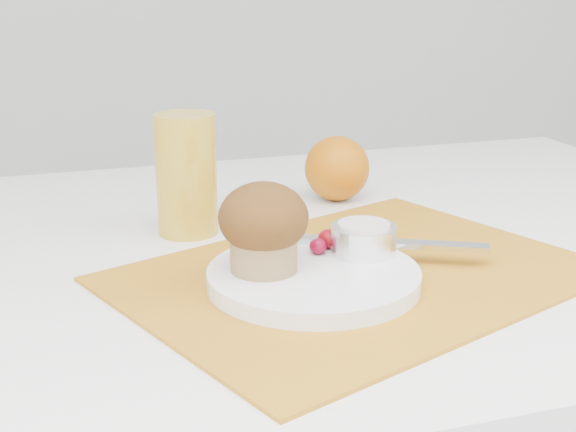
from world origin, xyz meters
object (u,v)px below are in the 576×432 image
object	(u,v)px
plate	(314,277)
muffin	(264,226)
orange	(337,168)
juice_glass	(186,174)

from	to	relation	value
plate	muffin	bearing A→B (deg)	163.90
plate	orange	bearing A→B (deg)	64.69
muffin	juice_glass	bearing A→B (deg)	100.49
orange	juice_glass	bearing A→B (deg)	-160.88
plate	muffin	size ratio (longest dim) A/B	2.39
plate	orange	world-z (taller)	orange
juice_glass	orange	bearing A→B (deg)	19.12
plate	juice_glass	xyz separation A→B (m)	(-0.08, 0.21, 0.06)
orange	muffin	bearing A→B (deg)	-123.73
orange	juice_glass	xyz separation A→B (m)	(-0.21, -0.07, 0.03)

